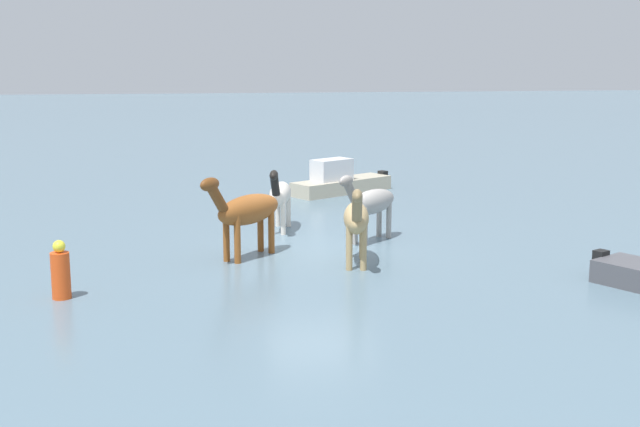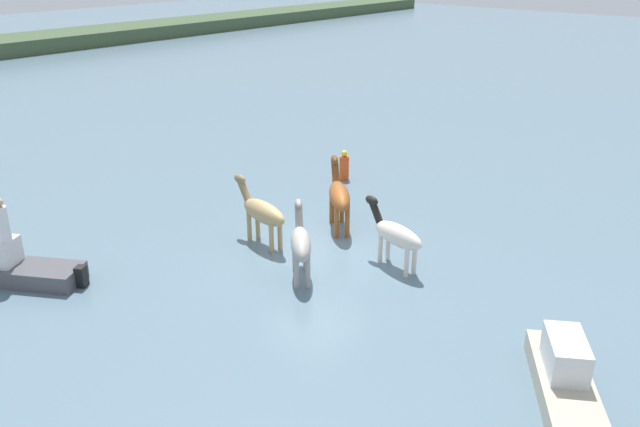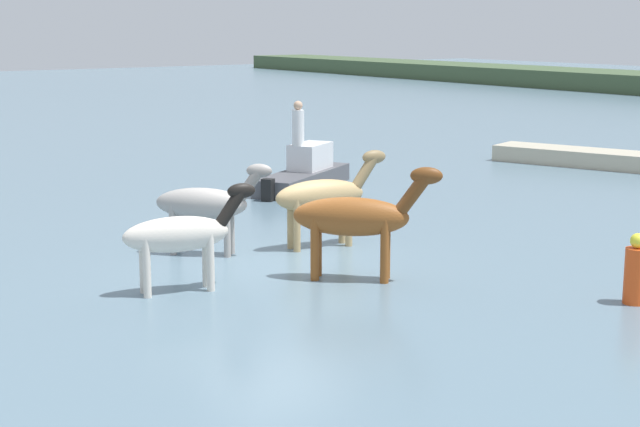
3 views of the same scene
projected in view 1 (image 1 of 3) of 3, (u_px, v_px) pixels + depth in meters
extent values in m
plane|color=slate|center=(321.00, 250.00, 20.24)|extent=(150.36, 150.36, 0.00)
ellipsoid|color=brown|center=(249.00, 210.00, 19.36)|extent=(1.81, 1.86, 0.68)
cylinder|color=brown|center=(237.00, 239.00, 18.89)|extent=(0.15, 0.15, 1.11)
cylinder|color=brown|center=(226.00, 237.00, 19.07)|extent=(0.15, 0.15, 1.11)
cylinder|color=brown|center=(271.00, 230.00, 19.85)|extent=(0.15, 0.15, 1.11)
cylinder|color=brown|center=(260.00, 228.00, 20.04)|extent=(0.15, 0.15, 1.11)
cylinder|color=brown|center=(217.00, 197.00, 18.42)|extent=(0.59, 0.60, 0.74)
ellipsoid|color=brown|center=(210.00, 184.00, 18.20)|extent=(0.55, 0.56, 0.30)
ellipsoid|color=#9E9993|center=(372.00, 202.00, 21.01)|extent=(1.64, 1.64, 0.60)
cylinder|color=#9E9993|center=(365.00, 226.00, 20.59)|extent=(0.13, 0.13, 0.99)
cylinder|color=#9E9993|center=(355.00, 224.00, 20.76)|extent=(0.13, 0.13, 0.99)
cylinder|color=#9E9993|center=(389.00, 219.00, 21.44)|extent=(0.13, 0.13, 0.99)
cylinder|color=#9E9993|center=(379.00, 217.00, 21.61)|extent=(0.13, 0.13, 0.99)
cylinder|color=slate|center=(351.00, 191.00, 20.19)|extent=(0.53, 0.53, 0.66)
ellipsoid|color=slate|center=(346.00, 181.00, 19.99)|extent=(0.49, 0.49, 0.26)
ellipsoid|color=silver|center=(280.00, 194.00, 22.27)|extent=(0.91, 1.84, 0.59)
cylinder|color=silver|center=(283.00, 216.00, 21.83)|extent=(0.13, 0.13, 0.97)
cylinder|color=silver|center=(272.00, 216.00, 21.86)|extent=(0.13, 0.13, 0.97)
cylinder|color=silver|center=(288.00, 209.00, 22.86)|extent=(0.13, 0.13, 0.97)
cylinder|color=silver|center=(278.00, 208.00, 22.89)|extent=(0.13, 0.13, 0.97)
cylinder|color=black|center=(275.00, 185.00, 21.28)|extent=(0.32, 0.57, 0.65)
ellipsoid|color=black|center=(274.00, 175.00, 21.05)|extent=(0.31, 0.52, 0.26)
ellipsoid|color=tan|center=(356.00, 218.00, 18.76)|extent=(0.87, 1.95, 0.63)
cylinder|color=tan|center=(363.00, 247.00, 18.30)|extent=(0.14, 0.14, 1.04)
cylinder|color=tan|center=(349.00, 247.00, 18.31)|extent=(0.14, 0.14, 1.04)
cylinder|color=tan|center=(362.00, 235.00, 19.41)|extent=(0.14, 0.14, 1.04)
cylinder|color=tan|center=(349.00, 235.00, 19.41)|extent=(0.14, 0.14, 1.04)
cylinder|color=olive|center=(357.00, 208.00, 17.70)|extent=(0.31, 0.60, 0.69)
ellipsoid|color=olive|center=(357.00, 196.00, 17.45)|extent=(0.30, 0.54, 0.28)
cube|color=black|center=(600.00, 266.00, 17.83)|extent=(0.36, 0.35, 0.67)
cube|color=#B7AD93|center=(342.00, 188.00, 28.32)|extent=(3.61, 2.79, 0.61)
cube|color=silver|center=(332.00, 170.00, 27.92)|extent=(1.48, 1.30, 0.70)
cube|color=black|center=(383.00, 180.00, 29.52)|extent=(0.35, 0.36, 0.66)
cylinder|color=#E54C19|center=(61.00, 276.00, 16.23)|extent=(0.36, 0.36, 0.90)
sphere|color=yellow|center=(59.00, 246.00, 16.12)|extent=(0.24, 0.24, 0.24)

